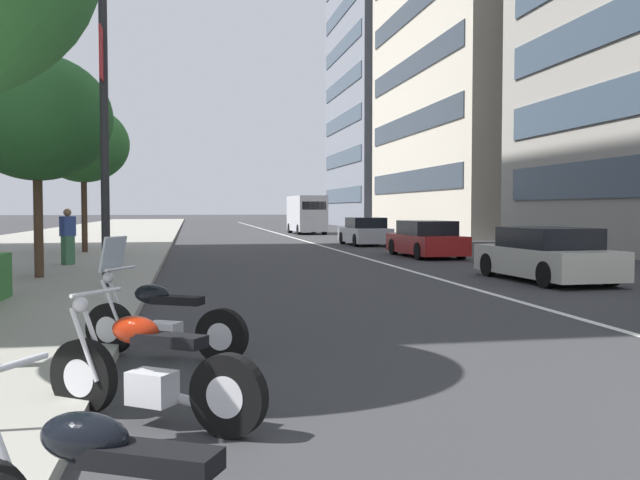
{
  "coord_description": "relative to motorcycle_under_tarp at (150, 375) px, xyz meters",
  "views": [
    {
      "loc": [
        -3.1,
        6.33,
        1.83
      ],
      "look_at": [
        13.51,
        3.23,
        1.06
      ],
      "focal_mm": 39.11,
      "sensor_mm": 36.0,
      "label": 1
    }
  ],
  "objects": [
    {
      "name": "sidewalk_right_plaza",
      "position": [
        27.13,
        5.95,
        -0.35
      ],
      "size": [
        160.0,
        10.83,
        0.15
      ],
      "primitive_type": "cube",
      "color": "gray",
      "rests_on": "ground"
    },
    {
      "name": "lane_centre_stripe",
      "position": [
        32.13,
        -6.67,
        -0.42
      ],
      "size": [
        110.0,
        0.16,
        0.01
      ],
      "primitive_type": "cube",
      "color": "silver",
      "rests_on": "ground"
    },
    {
      "name": "motorcycle_under_tarp",
      "position": [
        0.0,
        0.0,
        0.0
      ],
      "size": [
        1.34,
        1.85,
        1.11
      ],
      "rotation": [
        0.0,
        0.0,
        0.96
      ],
      "color": "black",
      "rests_on": "ground"
    },
    {
      "name": "motorcycle_by_sign_pole",
      "position": [
        2.65,
        0.01,
        0.01
      ],
      "size": [
        1.16,
        1.98,
        1.48
      ],
      "rotation": [
        0.0,
        0.0,
        1.07
      ],
      "color": "black",
      "rests_on": "ground"
    },
    {
      "name": "car_far_down_avenue",
      "position": [
        10.15,
        -9.15,
        0.21
      ],
      "size": [
        4.41,
        2.05,
        1.35
      ],
      "rotation": [
        0.0,
        0.0,
        0.05
      ],
      "color": "beige",
      "rests_on": "ground"
    },
    {
      "name": "car_lead_in_lane",
      "position": [
        19.05,
        -9.09,
        0.22
      ],
      "size": [
        4.43,
        1.91,
        1.37
      ],
      "rotation": [
        0.0,
        0.0,
        0.03
      ],
      "color": "maroon",
      "rests_on": "ground"
    },
    {
      "name": "car_mid_block_traffic",
      "position": [
        27.72,
        -8.92,
        0.21
      ],
      "size": [
        4.27,
        1.88,
        1.38
      ],
      "rotation": [
        0.0,
        0.0,
        0.02
      ],
      "color": "#B7B7BC",
      "rests_on": "ground"
    },
    {
      "name": "delivery_van_ahead",
      "position": [
        43.39,
        -8.59,
        1.02
      ],
      "size": [
        5.3,
        2.2,
        2.72
      ],
      "rotation": [
        0.0,
        0.0,
        0.04
      ],
      "color": "#B7B7BC",
      "rests_on": "ground"
    },
    {
      "name": "street_lamp_with_banners",
      "position": [
        9.54,
        1.11,
        5.12
      ],
      "size": [
        1.26,
        2.51,
        9.13
      ],
      "color": "#232326",
      "rests_on": "sidewalk_right_plaza"
    },
    {
      "name": "street_tree_far_plaza",
      "position": [
        11.89,
        3.28,
        3.59
      ],
      "size": [
        3.58,
        3.58,
        5.39
      ],
      "color": "#473323",
      "rests_on": "sidewalk_right_plaza"
    },
    {
      "name": "street_tree_near_plaza_corner",
      "position": [
        21.98,
        3.64,
        3.85
      ],
      "size": [
        3.45,
        3.45,
        5.61
      ],
      "color": "#473323",
      "rests_on": "sidewalk_right_plaza"
    },
    {
      "name": "pedestrian_on_plaza",
      "position": [
        15.77,
        3.24,
        0.57
      ],
      "size": [
        0.47,
        0.47,
        1.67
      ],
      "rotation": [
        0.0,
        0.0,
        0.78
      ],
      "color": "#3F724C",
      "rests_on": "sidewalk_right_plaza"
    },
    {
      "name": "office_tower_mid_left",
      "position": [
        64.57,
        -24.59,
        19.45
      ],
      "size": [
        18.39,
        17.52,
        39.76
      ],
      "color": "slate",
      "rests_on": "ground"
    }
  ]
}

